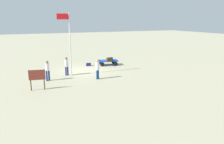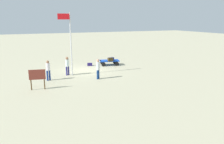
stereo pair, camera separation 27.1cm
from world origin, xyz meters
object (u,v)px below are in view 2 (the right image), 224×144
at_px(suitcase_tan, 110,59).
at_px(suitcase_dark, 111,59).
at_px(flagpole, 69,39).
at_px(signboard, 37,76).
at_px(worker_trailing, 48,69).
at_px(worker_supervisor, 67,65).
at_px(suitcase_navy, 90,64).
at_px(worker_lead, 98,68).
at_px(luggage_cart, 109,61).

bearing_deg(suitcase_tan, suitcase_dark, -124.96).
distance_m(suitcase_dark, flagpole, 6.24).
xyz_separation_m(suitcase_dark, suitcase_tan, (0.26, 0.38, 0.02)).
relative_size(suitcase_dark, suitcase_tan, 1.17).
relative_size(suitcase_dark, signboard, 0.43).
xyz_separation_m(worker_trailing, worker_supervisor, (-1.82, -1.11, 0.01)).
distance_m(suitcase_dark, worker_trailing, 7.99).
height_order(worker_trailing, flagpole, flagpole).
height_order(suitcase_dark, suitcase_tan, suitcase_tan).
relative_size(worker_trailing, signboard, 1.14).
bearing_deg(suitcase_navy, worker_lead, 79.55).
xyz_separation_m(worker_lead, signboard, (4.95, 1.03, 0.01)).
relative_size(worker_lead, worker_supervisor, 1.02).
height_order(suitcase_tan, flagpole, flagpole).
distance_m(suitcase_dark, worker_lead, 5.76).
height_order(worker_supervisor, flagpole, flagpole).
height_order(suitcase_dark, suitcase_navy, suitcase_dark).
distance_m(suitcase_dark, suitcase_navy, 2.41).
relative_size(suitcase_tan, worker_lead, 0.32).
distance_m(suitcase_dark, worker_supervisor, 5.87).
bearing_deg(signboard, luggage_cart, -143.39).
relative_size(suitcase_tan, worker_supervisor, 0.32).
height_order(suitcase_dark, signboard, signboard).
relative_size(luggage_cart, signboard, 1.53).
relative_size(worker_trailing, flagpole, 0.31).
bearing_deg(suitcase_navy, suitcase_tan, 151.80).
bearing_deg(flagpole, worker_lead, 130.51).
xyz_separation_m(worker_trailing, flagpole, (-2.08, -0.94, 2.28)).
relative_size(suitcase_dark, worker_supervisor, 0.38).
distance_m(suitcase_tan, signboard, 9.60).
bearing_deg(suitcase_dark, worker_trailing, 26.46).
bearing_deg(worker_trailing, signboard, 64.86).
height_order(suitcase_navy, flagpole, flagpole).
xyz_separation_m(worker_supervisor, signboard, (2.87, 3.34, 0.02)).
xyz_separation_m(worker_lead, worker_supervisor, (2.09, -2.30, -0.01)).
distance_m(worker_lead, worker_supervisor, 3.11).
height_order(worker_lead, signboard, worker_lead).
bearing_deg(suitcase_navy, suitcase_dark, 163.03).
relative_size(suitcase_navy, worker_lead, 0.34).
xyz_separation_m(suitcase_navy, worker_trailing, (4.91, 4.24, 0.82)).
bearing_deg(suitcase_dark, luggage_cart, -45.22).
xyz_separation_m(suitcase_tan, worker_trailing, (6.88, 3.18, 0.24)).
bearing_deg(luggage_cart, suitcase_dark, 134.78).
distance_m(suitcase_navy, worker_lead, 5.59).
bearing_deg(suitcase_tan, worker_trailing, 24.80).
xyz_separation_m(luggage_cart, worker_supervisor, (5.16, 2.62, 0.56)).
xyz_separation_m(suitcase_navy, worker_supervisor, (3.09, 3.13, 0.83)).
relative_size(luggage_cart, suitcase_tan, 4.18).
relative_size(worker_lead, worker_trailing, 1.02).
relative_size(worker_supervisor, flagpole, 0.31).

